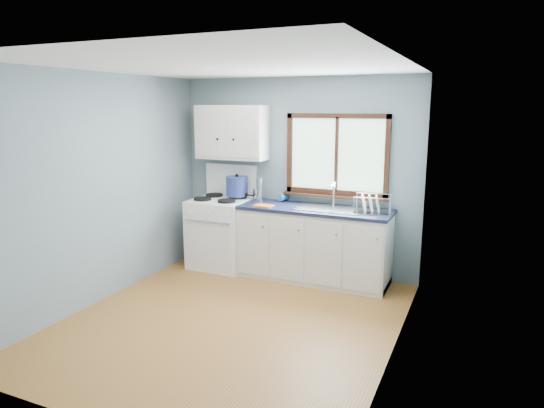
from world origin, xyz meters
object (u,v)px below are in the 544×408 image
at_px(gas_range, 221,231).
at_px(thermos, 260,189).
at_px(skillet, 239,194).
at_px(dish_rack, 372,208).
at_px(base_cabinets, 314,248).
at_px(stockpot, 237,186).
at_px(utensil_crock, 257,194).
at_px(sink, 328,214).

xyz_separation_m(gas_range, thermos, (0.50, 0.16, 0.58)).
xyz_separation_m(skillet, dish_rack, (1.81, -0.13, -0.01)).
height_order(base_cabinets, dish_rack, dish_rack).
xyz_separation_m(stockpot, thermos, (0.34, 0.01, -0.02)).
bearing_deg(utensil_crock, gas_range, -151.58).
relative_size(sink, stockpot, 2.13).
distance_m(base_cabinets, utensil_crock, 1.08).
distance_m(base_cabinets, sink, 0.48).
bearing_deg(stockpot, base_cabinets, -6.74).
height_order(skillet, thermos, thermos).
distance_m(skillet, utensil_crock, 0.24).
distance_m(gas_range, base_cabinets, 1.31).
bearing_deg(sink, stockpot, 174.15).
bearing_deg(thermos, gas_range, -162.13).
bearing_deg(base_cabinets, stockpot, 173.26).
bearing_deg(gas_range, dish_rack, 0.66).
xyz_separation_m(base_cabinets, dish_rack, (0.70, 0.00, 0.57)).
height_order(gas_range, base_cabinets, gas_range).
height_order(gas_range, sink, gas_range).
bearing_deg(thermos, skillet, -178.53).
bearing_deg(thermos, base_cabinets, -10.10).
bearing_deg(thermos, utensil_crock, 137.17).
bearing_deg(skillet, thermos, 5.46).
bearing_deg(gas_range, sink, 0.71).
distance_m(base_cabinets, thermos, 1.05).
bearing_deg(sink, gas_range, -179.29).
xyz_separation_m(sink, dish_rack, (0.52, 0.00, 0.12)).
bearing_deg(gas_range, stockpot, 42.75).
distance_m(gas_range, skillet, 0.55).
height_order(sink, thermos, thermos).
bearing_deg(stockpot, skillet, 1.03).
xyz_separation_m(gas_range, skillet, (0.20, 0.15, 0.49)).
xyz_separation_m(base_cabinets, thermos, (-0.80, 0.14, 0.66)).
relative_size(gas_range, thermos, 4.52).
distance_m(skillet, stockpot, 0.11).
xyz_separation_m(base_cabinets, sink, (0.18, -0.00, 0.45)).
xyz_separation_m(gas_range, sink, (1.49, 0.02, 0.37)).
height_order(utensil_crock, dish_rack, utensil_crock).
height_order(gas_range, thermos, gas_range).
relative_size(skillet, thermos, 1.20).
bearing_deg(skillet, stockpot, -174.98).
xyz_separation_m(base_cabinets, utensil_crock, (-0.88, 0.21, 0.58)).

